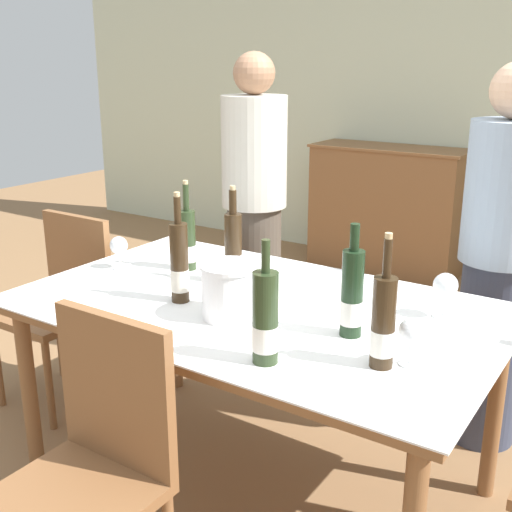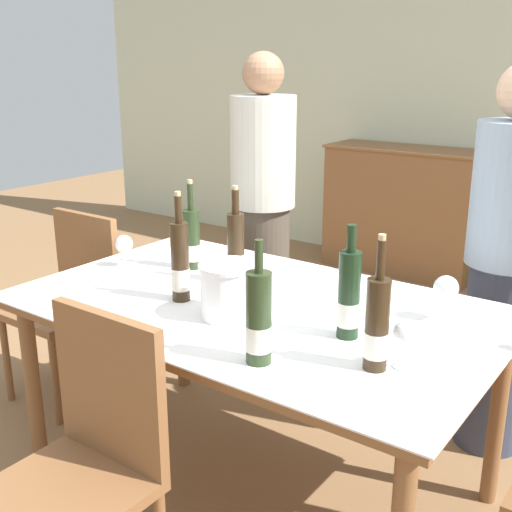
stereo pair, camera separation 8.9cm
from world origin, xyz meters
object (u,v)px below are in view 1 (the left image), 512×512
ice_bucket (230,289)px  wine_glass_1 (445,287)px  wine_glass_0 (411,333)px  sideboard_cabinet (387,209)px  person_guest_left (499,263)px  wine_bottle_0 (233,250)px  person_host (254,216)px  wine_bottle_2 (265,321)px  chair_left_end (63,296)px  wine_bottle_3 (383,324)px  dining_table (256,321)px  wine_bottle_4 (352,295)px  wine_glass_2 (119,247)px  wine_bottle_1 (187,241)px  wine_bottle_5 (179,264)px  chair_near_front (93,458)px

ice_bucket → wine_glass_1: bearing=33.4°
wine_glass_0 → sideboard_cabinet: bearing=113.3°
person_guest_left → wine_bottle_0: bearing=-141.2°
person_host → wine_bottle_2: bearing=-55.1°
chair_left_end → wine_bottle_2: bearing=-17.5°
wine_bottle_2 → wine_glass_0: bearing=30.9°
person_host → wine_glass_0: bearing=-40.2°
wine_bottle_3 → sideboard_cabinet: bearing=111.9°
dining_table → wine_glass_1: (0.60, 0.25, 0.18)m
wine_bottle_0 → person_guest_left: person_guest_left is taller
wine_bottle_4 → wine_glass_2: (-1.10, 0.08, -0.04)m
wine_bottle_4 → wine_glass_0: 0.25m
chair_left_end → person_guest_left: person_guest_left is taller
wine_bottle_2 → wine_bottle_3: wine_bottle_3 is taller
dining_table → wine_bottle_0: 0.32m
wine_glass_0 → wine_glass_2: (-1.34, 0.18, -0.01)m
wine_bottle_1 → wine_glass_1: 1.06m
wine_bottle_1 → wine_bottle_5: size_ratio=0.93×
wine_bottle_4 → chair_left_end: bearing=174.8°
wine_glass_1 → wine_bottle_1: bearing=-176.0°
wine_bottle_2 → wine_glass_2: size_ratio=2.69×
sideboard_cabinet → wine_bottle_2: size_ratio=3.19×
sideboard_cabinet → wine_glass_2: 2.81m
wine_bottle_5 → wine_glass_2: bearing=161.6°
ice_bucket → wine_glass_1: 0.73m
wine_bottle_1 → wine_glass_2: bearing=-148.1°
wine_bottle_3 → wine_glass_0: size_ratio=2.79×
ice_bucket → person_host: 1.19m
wine_bottle_3 → wine_bottle_5: (-0.81, 0.08, 0.01)m
wine_bottle_2 → wine_glass_0: 0.42m
sideboard_cabinet → ice_bucket: size_ratio=5.81×
dining_table → wine_glass_1: size_ratio=11.03×
wine_bottle_1 → wine_bottle_5: 0.37m
dining_table → person_host: size_ratio=1.06×
ice_bucket → wine_glass_2: bearing=166.0°
wine_bottle_1 → wine_glass_1: bearing=4.0°
dining_table → chair_left_end: bearing=175.9°
wine_bottle_2 → chair_left_end: wine_bottle_2 is taller
wine_bottle_3 → person_host: bearing=136.9°
chair_near_front → chair_left_end: 1.39m
dining_table → person_host: (-0.60, 0.88, 0.13)m
wine_bottle_5 → dining_table: bearing=27.6°
wine_bottle_0 → wine_glass_2: (-0.50, -0.12, -0.04)m
wine_bottle_5 → chair_near_front: size_ratio=0.44×
wine_bottle_1 → wine_bottle_5: bearing=-54.9°
ice_bucket → wine_bottle_0: size_ratio=0.53×
wine_bottle_5 → wine_bottle_0: bearing=80.7°
wine_glass_1 → sideboard_cabinet: bearing=115.9°
wine_bottle_1 → chair_near_front: (0.41, -0.93, -0.35)m
wine_bottle_4 → ice_bucket: bearing=-167.6°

